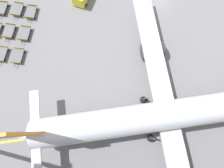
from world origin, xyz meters
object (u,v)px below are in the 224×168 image
Objects in this scene: baggage_dolly_row_mid_a_col_b at (9,31)px; baggage_dolly_row_near_col_a at (2,8)px; baggage_dolly_row_mid_b_col_c at (18,56)px; baggage_dolly_row_mid_b_col_a at (31,12)px; baggage_dolly_row_mid_a_col_a at (17,10)px; airplane at (175,114)px; baggage_dolly_row_mid_b_col_b at (24,34)px; baggage_dolly_row_mid_a_col_c at (1,54)px.

baggage_dolly_row_near_col_a is at bearing -157.29° from baggage_dolly_row_mid_a_col_b.
baggage_dolly_row_near_col_a is at bearing -156.72° from baggage_dolly_row_mid_b_col_c.
baggage_dolly_row_mid_b_col_a is 1.00× the size of baggage_dolly_row_mid_b_col_c.
baggage_dolly_row_mid_b_col_c is (9.32, 4.01, 0.00)m from baggage_dolly_row_near_col_a.
baggage_dolly_row_mid_a_col_b is (4.35, -0.95, 0.00)m from baggage_dolly_row_mid_a_col_a.
airplane is 34.53m from baggage_dolly_row_near_col_a.
baggage_dolly_row_mid_b_col_a is (0.59, 2.47, 0.00)m from baggage_dolly_row_mid_a_col_a.
baggage_dolly_row_mid_a_col_a is (0.30, 2.90, 0.00)m from baggage_dolly_row_near_col_a.
baggage_dolly_row_mid_b_col_b and baggage_dolly_row_mid_b_col_c have the same top height.
baggage_dolly_row_mid_b_col_c is at bearing 6.98° from baggage_dolly_row_mid_a_col_a.
baggage_dolly_row_mid_b_col_b is (0.50, 2.75, 0.00)m from baggage_dolly_row_mid_a_col_b.
baggage_dolly_row_near_col_a is 10.14m from baggage_dolly_row_mid_b_col_c.
baggage_dolly_row_mid_a_col_a is 9.08m from baggage_dolly_row_mid_b_col_c.
baggage_dolly_row_mid_a_col_b is at bearing 22.71° from baggage_dolly_row_near_col_a.
baggage_dolly_row_mid_a_col_a and baggage_dolly_row_mid_b_col_b have the same top height.
baggage_dolly_row_mid_b_col_c is (0.40, 2.82, 0.00)m from baggage_dolly_row_mid_a_col_c.
baggage_dolly_row_mid_a_col_a is at bearing -159.70° from baggage_dolly_row_mid_b_col_b.
baggage_dolly_row_mid_a_col_c and baggage_dolly_row_mid_b_col_c have the same top height.
baggage_dolly_row_mid_a_col_c is at bearing -10.10° from baggage_dolly_row_mid_a_col_b.
baggage_dolly_row_mid_a_col_c is 1.00× the size of baggage_dolly_row_mid_b_col_c.
baggage_dolly_row_near_col_a is 5.05m from baggage_dolly_row_mid_a_col_b.
airplane reaches higher than baggage_dolly_row_mid_a_col_b.
baggage_dolly_row_mid_b_col_b is 1.00× the size of baggage_dolly_row_mid_b_col_c.
airplane is at bearing 68.64° from baggage_dolly_row_mid_a_col_c.
baggage_dolly_row_mid_a_col_b is 1.00× the size of baggage_dolly_row_mid_b_col_c.
baggage_dolly_row_near_col_a is at bearing -95.98° from baggage_dolly_row_mid_a_col_a.
baggage_dolly_row_mid_b_col_c is at bearing -112.78° from airplane.
baggage_dolly_row_near_col_a is 1.00× the size of baggage_dolly_row_mid_b_col_a.
baggage_dolly_row_mid_b_col_a is (-3.76, 3.43, 0.00)m from baggage_dolly_row_mid_a_col_b.
baggage_dolly_row_mid_b_col_b is at bearing 79.60° from baggage_dolly_row_mid_a_col_b.
baggage_dolly_row_mid_a_col_c is 9.05m from baggage_dolly_row_mid_b_col_a.
baggage_dolly_row_mid_a_col_c is (8.61, -1.71, 0.00)m from baggage_dolly_row_mid_a_col_a.
baggage_dolly_row_mid_a_col_b is 1.00× the size of baggage_dolly_row_mid_a_col_c.
baggage_dolly_row_mid_a_col_c is at bearing 7.61° from baggage_dolly_row_near_col_a.
baggage_dolly_row_mid_a_col_b is at bearing -156.16° from baggage_dolly_row_mid_b_col_c.
airplane is at bearing 67.22° from baggage_dolly_row_mid_b_col_c.
baggage_dolly_row_mid_b_col_c is at bearing 23.84° from baggage_dolly_row_mid_a_col_b.
baggage_dolly_row_mid_a_col_b is 4.33m from baggage_dolly_row_mid_a_col_c.
baggage_dolly_row_mid_a_col_a is 4.46m from baggage_dolly_row_mid_a_col_b.
baggage_dolly_row_mid_b_col_b is at bearing 170.52° from baggage_dolly_row_mid_b_col_c.
airplane is 12.82× the size of baggage_dolly_row_mid_b_col_c.
baggage_dolly_row_mid_a_col_a is at bearing 167.63° from baggage_dolly_row_mid_a_col_b.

